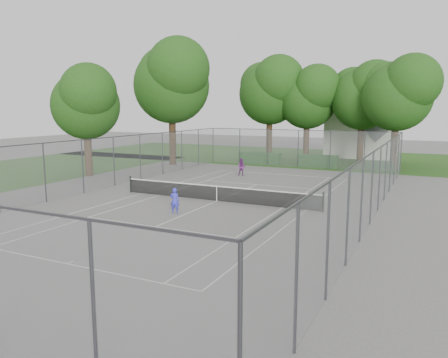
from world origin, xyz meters
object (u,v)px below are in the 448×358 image
at_px(girl_player, 175,201).
at_px(woman_player, 242,167).
at_px(house, 362,124).
at_px(tennis_net, 217,193).

height_order(girl_player, woman_player, woman_player).
bearing_deg(house, woman_player, -108.97).
relative_size(tennis_net, woman_player, 9.04).
height_order(house, girl_player, house).
xyz_separation_m(house, girl_player, (-4.58, -32.76, -3.07)).
bearing_deg(house, tennis_net, -97.72).
xyz_separation_m(house, woman_player, (-6.61, -19.22, -3.04)).
xyz_separation_m(girl_player, woman_player, (-2.03, 13.54, 0.03)).
bearing_deg(woman_player, tennis_net, -91.36).
relative_size(house, woman_player, 6.54).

